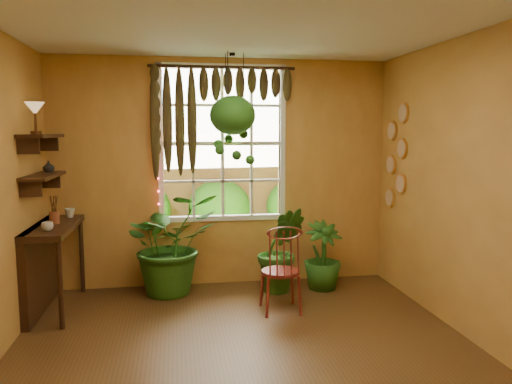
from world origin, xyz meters
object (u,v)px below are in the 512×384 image
windsor_chair (281,283)px  potted_plant_left (171,243)px  potted_plant_mid (281,250)px  counter_ledge (44,258)px  hanging_basket (233,120)px

windsor_chair → potted_plant_left: (-1.12, 0.79, 0.28)m
potted_plant_mid → potted_plant_left: bearing=172.8°
counter_ledge → potted_plant_left: size_ratio=1.03×
counter_ledge → hanging_basket: (1.99, 0.28, 1.42)m
counter_ledge → potted_plant_mid: potted_plant_mid is taller
windsor_chair → potted_plant_left: 1.40m
windsor_chair → potted_plant_mid: 0.68m
windsor_chair → potted_plant_left: potted_plant_left is taller
potted_plant_mid → hanging_basket: (-0.54, 0.08, 1.47)m
counter_ledge → hanging_basket: bearing=8.1°
counter_ledge → hanging_basket: 2.46m
counter_ledge → windsor_chair: size_ratio=1.14×
windsor_chair → hanging_basket: bearing=119.6°
counter_ledge → potted_plant_mid: 2.54m
potted_plant_left → windsor_chair: bearing=-35.4°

